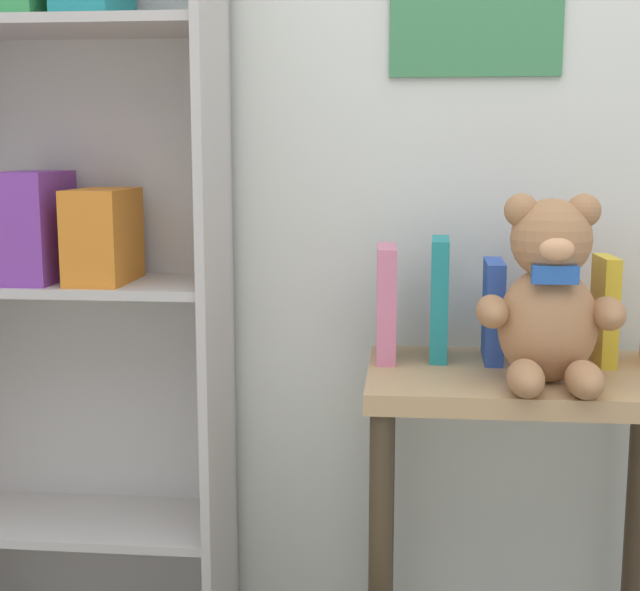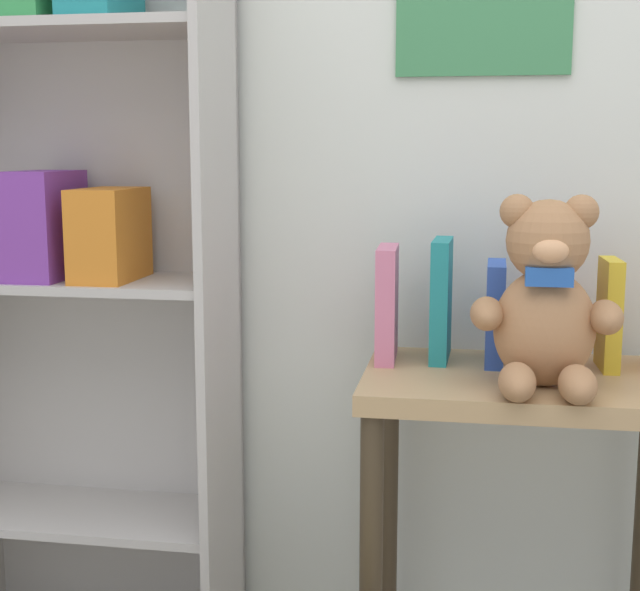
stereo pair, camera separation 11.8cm
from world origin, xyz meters
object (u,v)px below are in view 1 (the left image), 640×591
Objects in this scene: book_standing_teal at (439,298)px; book_standing_blue at (493,311)px; book_standing_purple at (547,303)px; bookshelf_side at (77,228)px; display_table at (522,437)px; book_standing_pink at (386,303)px; teddy_bear at (550,299)px; book_standing_yellow at (604,311)px.

book_standing_teal is 1.21× the size of book_standing_blue.
book_standing_purple is at bearing 6.80° from book_standing_blue.
bookshelf_side is 0.93m from book_standing_purple.
book_standing_teal is (-0.15, 0.10, 0.24)m from display_table.
book_standing_blue is at bearing 0.23° from book_standing_pink.
book_standing_teal is at bearing -178.43° from book_standing_purple.
teddy_bear is at bearing -12.79° from bookshelf_side.
book_standing_purple reaches higher than display_table.
teddy_bear reaches higher than book_standing_pink.
book_standing_blue is 0.94× the size of book_standing_yellow.
bookshelf_side is 7.01× the size of book_standing_purple.
teddy_bear is 1.48× the size of book_standing_purple.
teddy_bear reaches higher than book_standing_teal.
bookshelf_side is at bearing 167.21° from teddy_bear.
bookshelf_side reaches higher than display_table.
book_standing_pink is 1.14× the size of book_standing_blue.
bookshelf_side reaches higher than book_standing_teal.
book_standing_yellow is at bearing -2.68° from bookshelf_side.
teddy_bear reaches higher than display_table.
bookshelf_side is 7.12× the size of book_standing_pink.
display_table is at bearing -19.52° from book_standing_pink.
book_standing_blue is 0.86× the size of book_standing_purple.
book_standing_purple is (0.05, 0.10, 0.23)m from display_table.
book_standing_teal is 1.05× the size of book_standing_purple.
teddy_bear is at bearing -64.33° from book_standing_blue.
book_standing_teal is at bearing 172.92° from book_standing_yellow.
display_table is 2.90× the size of book_standing_purple.
book_standing_blue is (0.82, -0.03, -0.15)m from bookshelf_side.
book_standing_purple is (0.30, 0.02, 0.00)m from book_standing_pink.
book_standing_blue is at bearing 114.23° from teddy_bear.
book_standing_pink is (-0.25, 0.08, 0.23)m from display_table.
book_standing_teal is at bearing 8.83° from book_standing_pink.
book_standing_pink is 1.07× the size of book_standing_yellow.
bookshelf_side reaches higher than book_standing_yellow.
bookshelf_side is at bearing -179.37° from book_standing_purple.
bookshelf_side is at bearing 175.16° from book_standing_yellow.
teddy_bear is 0.21m from book_standing_yellow.
display_table is 0.35m from book_standing_pink.
bookshelf_side is 6.70× the size of book_standing_teal.
bookshelf_side is 4.75× the size of teddy_bear.
book_standing_yellow is (0.20, -0.01, 0.01)m from book_standing_blue.
display_table is 0.28m from book_standing_yellow.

